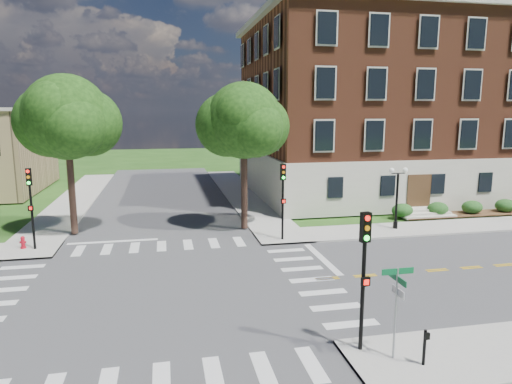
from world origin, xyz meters
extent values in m
plane|color=#224914|center=(0.00, 0.00, 0.00)|extent=(160.00, 160.00, 0.00)
cube|color=#3D3D3F|center=(0.00, 0.00, 0.01)|extent=(90.00, 12.00, 0.01)
cube|color=#3D3D3F|center=(0.00, 0.00, 0.01)|extent=(12.00, 90.00, 0.01)
cube|color=#9E9B93|center=(23.00, 7.75, 0.06)|extent=(34.00, 3.50, 0.12)
cube|color=#9E9B93|center=(7.75, 23.00, 0.06)|extent=(3.50, 34.00, 0.12)
cube|color=#9E9B93|center=(-7.75, 23.00, 0.06)|extent=(3.50, 34.00, 0.12)
cube|color=silver|center=(8.80, 3.00, 0.00)|extent=(0.40, 5.50, 0.00)
cube|color=beige|center=(24.00, 22.00, 2.22)|extent=(30.00, 20.00, 4.20)
cube|color=brown|center=(24.00, 22.00, 10.22)|extent=(29.55, 19.70, 11.80)
cube|color=beige|center=(24.00, 22.00, 16.37)|extent=(30.60, 20.60, 0.50)
cube|color=#472D19|center=(20.00, 11.96, 1.82)|extent=(2.00, 0.10, 2.80)
cylinder|color=#322119|center=(-5.66, 10.98, 2.58)|extent=(0.44, 0.44, 4.92)
sphere|color=black|center=(-5.66, 10.98, 7.75)|extent=(5.44, 5.44, 5.44)
cylinder|color=#322119|center=(5.66, 10.15, 2.53)|extent=(0.44, 0.44, 4.83)
sphere|color=black|center=(5.66, 10.15, 7.51)|extent=(5.12, 5.12, 5.12)
cylinder|color=black|center=(6.68, -6.78, 2.02)|extent=(0.14, 0.14, 3.80)
cube|color=black|center=(6.68, -6.78, 4.42)|extent=(0.35, 0.27, 1.00)
cylinder|color=red|center=(6.68, -6.91, 4.75)|extent=(0.19, 0.08, 0.18)
cylinder|color=orange|center=(6.68, -6.91, 4.42)|extent=(0.19, 0.08, 0.18)
cylinder|color=#19E533|center=(6.68, -6.91, 4.09)|extent=(0.19, 0.08, 0.18)
cube|color=black|center=(6.68, -6.96, 2.62)|extent=(0.32, 0.17, 0.30)
cylinder|color=black|center=(7.52, 6.85, 2.02)|extent=(0.14, 0.14, 3.80)
cube|color=black|center=(7.52, 6.85, 4.42)|extent=(0.35, 0.27, 1.00)
cylinder|color=red|center=(7.52, 6.72, 4.75)|extent=(0.19, 0.08, 0.18)
cylinder|color=orange|center=(7.52, 6.72, 4.42)|extent=(0.19, 0.08, 0.18)
cylinder|color=#19E533|center=(7.52, 6.72, 4.09)|extent=(0.19, 0.08, 0.18)
cube|color=black|center=(7.52, 6.67, 2.62)|extent=(0.32, 0.17, 0.30)
cylinder|color=black|center=(-7.32, 7.78, 2.02)|extent=(0.14, 0.14, 3.80)
cube|color=black|center=(-7.32, 7.78, 4.42)|extent=(0.37, 0.31, 1.00)
cylinder|color=red|center=(-7.32, 7.65, 4.75)|extent=(0.19, 0.10, 0.18)
cylinder|color=orange|center=(-7.32, 7.65, 4.42)|extent=(0.19, 0.10, 0.18)
cylinder|color=#19E533|center=(-7.32, 7.65, 4.09)|extent=(0.19, 0.10, 0.18)
cube|color=black|center=(-7.32, 7.60, 2.62)|extent=(0.32, 0.20, 0.30)
cylinder|color=black|center=(15.88, 7.91, 0.37)|extent=(0.32, 0.32, 0.50)
cylinder|color=black|center=(15.88, 7.91, 2.02)|extent=(0.16, 0.16, 3.80)
cube|color=black|center=(15.88, 7.91, 3.97)|extent=(1.00, 0.06, 0.06)
sphere|color=white|center=(15.38, 7.91, 4.17)|extent=(0.36, 0.36, 0.36)
sphere|color=white|center=(16.38, 7.91, 4.17)|extent=(0.36, 0.36, 0.36)
cylinder|color=gray|center=(7.50, -7.52, 1.67)|extent=(0.07, 0.07, 3.10)
cube|color=#0C6032|center=(7.50, -7.52, 3.12)|extent=(1.10, 0.03, 0.20)
cube|color=#0C6032|center=(7.50, -7.52, 2.87)|extent=(0.03, 1.10, 0.20)
cube|color=silver|center=(7.55, -7.52, 2.42)|extent=(0.03, 0.75, 0.25)
cylinder|color=black|center=(8.25, -8.10, 0.72)|extent=(0.10, 0.10, 1.20)
cube|color=black|center=(8.25, -8.22, 1.17)|extent=(0.14, 0.08, 0.22)
cylinder|color=red|center=(-8.02, 8.03, 0.17)|extent=(0.32, 0.32, 0.10)
cylinder|color=red|center=(-8.02, 8.03, 0.42)|extent=(0.22, 0.22, 0.60)
sphere|color=red|center=(-8.02, 8.03, 0.75)|extent=(0.24, 0.24, 0.24)
cylinder|color=red|center=(-8.02, 8.03, 0.50)|extent=(0.35, 0.12, 0.12)
cylinder|color=red|center=(-8.02, 8.03, 0.50)|extent=(0.12, 0.35, 0.12)
camera|label=1|loc=(0.30, -20.19, 8.17)|focal=32.00mm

